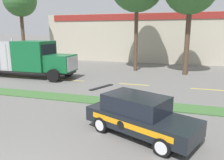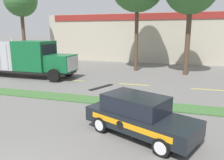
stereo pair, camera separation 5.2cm
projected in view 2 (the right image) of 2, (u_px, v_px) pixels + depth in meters
The scene contains 8 objects.
grass_verge at pixel (98, 100), 12.98m from camera, with size 120.00×1.37×0.06m, color #3D6633.
centre_line_3 at pixel (18, 77), 20.06m from camera, with size 2.40×0.14×0.01m, color yellow.
centre_line_4 at pixel (71, 80), 18.54m from camera, with size 2.40×0.14×0.01m, color yellow.
centre_line_5 at pixel (134, 84), 17.02m from camera, with size 2.40×0.14×0.01m, color yellow.
centre_line_6 at pixel (209, 90), 15.50m from camera, with size 2.40×0.14×0.01m, color yellow.
dump_truck_mid at pixel (26, 59), 19.64m from camera, with size 11.53×2.84×3.54m.
rally_car at pixel (139, 115), 8.56m from camera, with size 4.75×3.38×1.62m.
store_building_backdrop at pixel (189, 38), 32.20m from camera, with size 39.26×12.10×6.39m.
Camera 2 is at (4.36, -3.49, 4.00)m, focal length 35.00 mm.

